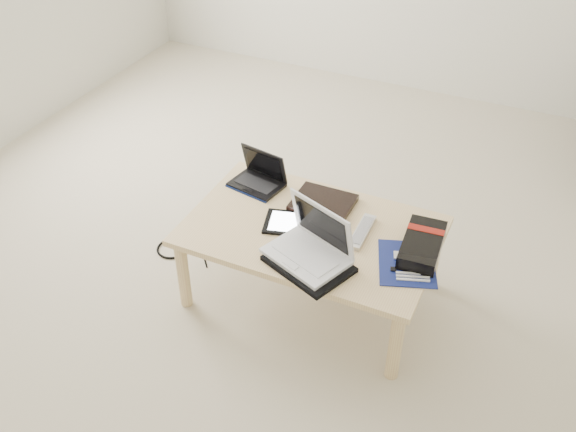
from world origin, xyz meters
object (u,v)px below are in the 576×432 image
at_px(coffee_table, 311,237).
at_px(netbook, 259,178).
at_px(gpu_box, 422,245).
at_px(white_laptop, 311,245).

bearing_deg(coffee_table, netbook, 150.33).
bearing_deg(netbook, gpu_box, -10.46).
xyz_separation_m(white_laptop, gpu_box, (0.40, 0.24, -0.04)).
bearing_deg(white_laptop, coffee_table, 112.35).
distance_m(coffee_table, netbook, 0.43).
relative_size(white_laptop, gpu_box, 1.21).
relative_size(netbook, white_laptop, 0.69).
relative_size(coffee_table, white_laptop, 2.82).
bearing_deg(gpu_box, white_laptop, -149.71).
distance_m(coffee_table, white_laptop, 0.23).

